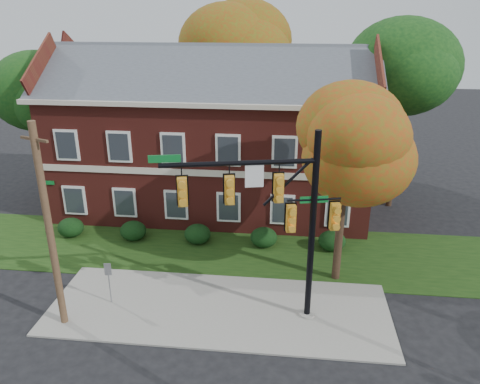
# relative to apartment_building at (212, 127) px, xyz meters

# --- Properties ---
(ground) EXTENTS (120.00, 120.00, 0.00)m
(ground) POSITION_rel_apartment_building_xyz_m (2.00, -11.95, -4.99)
(ground) COLOR black
(ground) RESTS_ON ground
(sidewalk) EXTENTS (14.00, 5.00, 0.08)m
(sidewalk) POSITION_rel_apartment_building_xyz_m (2.00, -10.95, -4.95)
(sidewalk) COLOR gray
(sidewalk) RESTS_ON ground
(grass_strip) EXTENTS (30.00, 6.00, 0.04)m
(grass_strip) POSITION_rel_apartment_building_xyz_m (2.00, -5.95, -4.97)
(grass_strip) COLOR #193811
(grass_strip) RESTS_ON ground
(apartment_building) EXTENTS (18.80, 8.80, 9.74)m
(apartment_building) POSITION_rel_apartment_building_xyz_m (0.00, 0.00, 0.00)
(apartment_building) COLOR maroon
(apartment_building) RESTS_ON ground
(hedge_far_left) EXTENTS (1.40, 1.26, 1.05)m
(hedge_far_left) POSITION_rel_apartment_building_xyz_m (-7.00, -5.25, -4.46)
(hedge_far_left) COLOR black
(hedge_far_left) RESTS_ON ground
(hedge_left) EXTENTS (1.40, 1.26, 1.05)m
(hedge_left) POSITION_rel_apartment_building_xyz_m (-3.50, -5.25, -4.46)
(hedge_left) COLOR black
(hedge_left) RESTS_ON ground
(hedge_center) EXTENTS (1.40, 1.26, 1.05)m
(hedge_center) POSITION_rel_apartment_building_xyz_m (0.00, -5.25, -4.46)
(hedge_center) COLOR black
(hedge_center) RESTS_ON ground
(hedge_right) EXTENTS (1.40, 1.26, 1.05)m
(hedge_right) POSITION_rel_apartment_building_xyz_m (3.50, -5.25, -4.46)
(hedge_right) COLOR black
(hedge_right) RESTS_ON ground
(hedge_far_right) EXTENTS (1.40, 1.26, 1.05)m
(hedge_far_right) POSITION_rel_apartment_building_xyz_m (7.00, -5.25, -4.46)
(hedge_far_right) COLOR black
(hedge_far_right) RESTS_ON ground
(tree_near_right) EXTENTS (4.50, 4.25, 8.58)m
(tree_near_right) POSITION_rel_apartment_building_xyz_m (7.22, -8.09, 1.68)
(tree_near_right) COLOR black
(tree_near_right) RESTS_ON ground
(tree_left_rear) EXTENTS (5.40, 5.10, 8.88)m
(tree_left_rear) POSITION_rel_apartment_building_xyz_m (-9.73, -1.12, 1.69)
(tree_left_rear) COLOR black
(tree_left_rear) RESTS_ON ground
(tree_right_rear) EXTENTS (6.30, 5.95, 10.62)m
(tree_right_rear) POSITION_rel_apartment_building_xyz_m (11.31, 0.86, 3.13)
(tree_right_rear) COLOR black
(tree_right_rear) RESTS_ON ground
(tree_far_rear) EXTENTS (6.84, 6.46, 11.52)m
(tree_far_rear) POSITION_rel_apartment_building_xyz_m (1.34, 7.84, 3.86)
(tree_far_rear) COLOR black
(tree_far_rear) RESTS_ON ground
(traffic_signal) EXTENTS (6.81, 1.66, 7.74)m
(traffic_signal) POSITION_rel_apartment_building_xyz_m (4.26, -11.30, -0.18)
(traffic_signal) COLOR gray
(traffic_signal) RESTS_ON ground
(utility_pole) EXTENTS (1.22, 0.54, 8.16)m
(utility_pole) POSITION_rel_apartment_building_xyz_m (-3.94, -12.48, -0.85)
(utility_pole) COLOR #503925
(utility_pole) RESTS_ON ground
(sign_post) EXTENTS (0.28, 0.07, 1.95)m
(sign_post) POSITION_rel_apartment_building_xyz_m (-2.56, -11.03, -3.67)
(sign_post) COLOR slate
(sign_post) RESTS_ON ground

